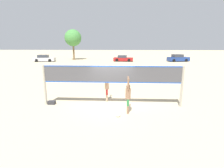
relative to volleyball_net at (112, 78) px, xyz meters
The scene contains 10 objects.
ground_plane 1.77m from the volleyball_net, ahead, with size 200.00×200.00×0.00m, color #C6B28C.
volleyball_net is the anchor object (origin of this frame).
player_spiker 1.71m from the volleyball_net, 52.97° to the right, with size 0.28×0.69×2.05m.
player_blocker 1.12m from the volleyball_net, 115.83° to the left, with size 0.28×0.69×2.06m.
volleyball 2.47m from the volleyball_net, 77.06° to the right, with size 0.23×0.23×0.23m.
gear_bag 4.20m from the volleyball_net, behind, with size 0.45×0.27×0.23m.
parked_car_near 31.49m from the volleyball_net, 121.00° to the left, with size 4.63×2.37×1.45m.
parked_car_mid 28.39m from the volleyball_net, 88.07° to the left, with size 4.37×2.26×1.31m.
parked_car_far 31.33m from the volleyball_net, 65.68° to the left, with size 4.79×2.61×1.56m.
tree_left_cluster 33.61m from the volleyball_net, 109.02° to the left, with size 3.91×3.91×7.11m.
Camera 1 is at (0.55, -10.40, 3.77)m, focal length 28.00 mm.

